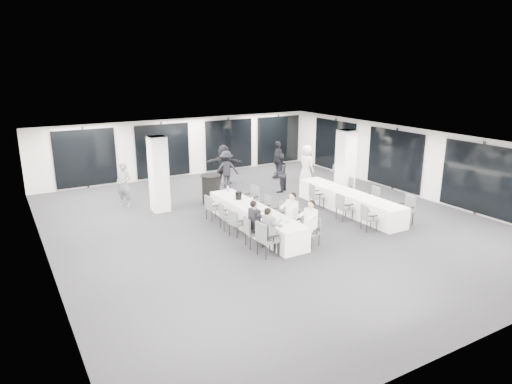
# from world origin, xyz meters

# --- Properties ---
(room) EXTENTS (14.04, 16.04, 2.84)m
(room) POSITION_xyz_m (0.89, 1.11, 1.39)
(room) COLOR #27272C
(room) RESTS_ON ground
(column_left) EXTENTS (0.60, 0.60, 2.80)m
(column_left) POSITION_xyz_m (-2.80, 3.20, 1.40)
(column_left) COLOR white
(column_left) RESTS_ON floor
(column_right) EXTENTS (0.60, 0.60, 2.80)m
(column_right) POSITION_xyz_m (4.20, 1.00, 1.40)
(column_right) COLOR white
(column_right) RESTS_ON floor
(banquet_table_main) EXTENTS (0.90, 5.00, 0.75)m
(banquet_table_main) POSITION_xyz_m (-0.76, -0.29, 0.38)
(banquet_table_main) COLOR white
(banquet_table_main) RESTS_ON floor
(banquet_table_side) EXTENTS (0.90, 5.00, 0.75)m
(banquet_table_side) POSITION_xyz_m (3.20, -0.41, 0.38)
(banquet_table_side) COLOR white
(banquet_table_side) RESTS_ON floor
(cocktail_table) EXTENTS (0.81, 0.81, 1.12)m
(cocktail_table) POSITION_xyz_m (-0.74, 3.16, 0.57)
(cocktail_table) COLOR black
(cocktail_table) RESTS_ON floor
(chair_main_left_near) EXTENTS (0.55, 0.61, 1.03)m
(chair_main_left_near) POSITION_xyz_m (-1.60, -2.37, 0.59)
(chair_main_left_near) COLOR #4A4C51
(chair_main_left_near) RESTS_ON floor
(chair_main_left_second) EXTENTS (0.52, 0.56, 0.91)m
(chair_main_left_second) POSITION_xyz_m (-1.59, -1.55, 0.52)
(chair_main_left_second) COLOR #4A4C51
(chair_main_left_second) RESTS_ON floor
(chair_main_left_mid) EXTENTS (0.53, 0.55, 0.86)m
(chair_main_left_mid) POSITION_xyz_m (-1.59, -0.53, 0.49)
(chair_main_left_mid) COLOR #4A4C51
(chair_main_left_mid) RESTS_ON floor
(chair_main_left_fourth) EXTENTS (0.51, 0.55, 0.89)m
(chair_main_left_fourth) POSITION_xyz_m (-1.59, 0.20, 0.51)
(chair_main_left_fourth) COLOR #4A4C51
(chair_main_left_fourth) RESTS_ON floor
(chair_main_left_far) EXTENTS (0.49, 0.54, 0.89)m
(chair_main_left_far) POSITION_xyz_m (-1.59, 1.26, 0.51)
(chair_main_left_far) COLOR #4A4C51
(chair_main_left_far) RESTS_ON floor
(chair_main_right_near) EXTENTS (0.53, 0.55, 0.86)m
(chair_main_right_near) POSITION_xyz_m (0.06, -2.36, 0.49)
(chair_main_right_near) COLOR #4A4C51
(chair_main_right_near) RESTS_ON floor
(chair_main_right_second) EXTENTS (0.46, 0.51, 0.88)m
(chair_main_right_second) POSITION_xyz_m (0.06, -1.40, 0.50)
(chair_main_right_second) COLOR #4A4C51
(chair_main_right_second) RESTS_ON floor
(chair_main_right_mid) EXTENTS (0.52, 0.55, 0.89)m
(chair_main_right_mid) POSITION_xyz_m (0.06, -0.51, 0.51)
(chair_main_right_mid) COLOR #4A4C51
(chair_main_right_mid) RESTS_ON floor
(chair_main_right_fourth) EXTENTS (0.46, 0.51, 0.86)m
(chair_main_right_fourth) POSITION_xyz_m (0.06, 0.40, 0.49)
(chair_main_right_fourth) COLOR #4A4C51
(chair_main_right_fourth) RESTS_ON floor
(chair_main_right_far) EXTENTS (0.56, 0.60, 0.99)m
(chair_main_right_far) POSITION_xyz_m (0.07, 1.34, 0.57)
(chair_main_right_far) COLOR #4A4C51
(chair_main_right_far) RESTS_ON floor
(chair_side_left_near) EXTENTS (0.53, 0.55, 0.87)m
(chair_side_left_near) POSITION_xyz_m (2.37, -2.26, 0.50)
(chair_side_left_near) COLOR #4A4C51
(chair_side_left_near) RESTS_ON floor
(chair_side_left_mid) EXTENTS (0.51, 0.56, 0.94)m
(chair_side_left_mid) POSITION_xyz_m (2.37, -1.05, 0.54)
(chair_side_left_mid) COLOR #4A4C51
(chair_side_left_mid) RESTS_ON floor
(chair_side_left_far) EXTENTS (0.58, 0.60, 0.94)m
(chair_side_left_far) POSITION_xyz_m (2.37, 0.54, 0.54)
(chair_side_left_far) COLOR #4A4C51
(chair_side_left_far) RESTS_ON floor
(chair_side_right_near) EXTENTS (0.57, 0.61, 0.99)m
(chair_side_right_near) POSITION_xyz_m (4.03, -2.40, 0.57)
(chair_side_right_near) COLOR #4A4C51
(chair_side_right_near) RESTS_ON floor
(chair_side_right_mid) EXTENTS (0.52, 0.56, 0.92)m
(chair_side_right_mid) POSITION_xyz_m (4.03, -0.79, 0.53)
(chair_side_right_mid) COLOR #4A4C51
(chair_side_right_mid) RESTS_ON floor
(chair_side_right_far) EXTENTS (0.60, 0.63, 0.99)m
(chair_side_right_far) POSITION_xyz_m (4.03, 0.67, 0.56)
(chair_side_right_far) COLOR #4A4C51
(chair_side_right_far) RESTS_ON floor
(seated_guest_a) EXTENTS (0.50, 0.38, 1.44)m
(seated_guest_a) POSITION_xyz_m (-1.43, -2.36, 0.81)
(seated_guest_a) COLOR slate
(seated_guest_a) RESTS_ON floor
(seated_guest_b) EXTENTS (0.50, 0.38, 1.44)m
(seated_guest_b) POSITION_xyz_m (-1.43, -1.56, 0.81)
(seated_guest_b) COLOR black
(seated_guest_b) RESTS_ON floor
(seated_guest_c) EXTENTS (0.50, 0.38, 1.44)m
(seated_guest_c) POSITION_xyz_m (-0.10, -2.38, 0.81)
(seated_guest_c) COLOR white
(seated_guest_c) RESTS_ON floor
(seated_guest_d) EXTENTS (0.50, 0.38, 1.44)m
(seated_guest_d) POSITION_xyz_m (-0.10, -1.40, 0.81)
(seated_guest_d) COLOR white
(seated_guest_d) RESTS_ON floor
(standing_guest_a) EXTENTS (0.79, 0.78, 1.69)m
(standing_guest_a) POSITION_xyz_m (-1.79, 5.58, 0.85)
(standing_guest_a) COLOR white
(standing_guest_a) RESTS_ON floor
(standing_guest_b) EXTENTS (1.06, 0.98, 1.88)m
(standing_guest_b) POSITION_xyz_m (2.47, 3.17, 0.94)
(standing_guest_b) COLOR black
(standing_guest_b) RESTS_ON floor
(standing_guest_c) EXTENTS (1.34, 1.00, 1.85)m
(standing_guest_c) POSITION_xyz_m (0.87, 4.99, 0.92)
(standing_guest_c) COLOR black
(standing_guest_c) RESTS_ON floor
(standing_guest_d) EXTENTS (1.36, 1.24, 2.03)m
(standing_guest_d) POSITION_xyz_m (3.74, 5.27, 1.01)
(standing_guest_d) COLOR black
(standing_guest_d) RESTS_ON floor
(standing_guest_e) EXTENTS (0.59, 0.96, 1.97)m
(standing_guest_e) POSITION_xyz_m (4.40, 3.86, 0.99)
(standing_guest_e) COLOR white
(standing_guest_e) RESTS_ON floor
(standing_guest_f) EXTENTS (1.98, 1.62, 2.06)m
(standing_guest_f) POSITION_xyz_m (1.03, 5.58, 1.03)
(standing_guest_f) COLOR black
(standing_guest_f) RESTS_ON floor
(standing_guest_g) EXTENTS (0.90, 0.90, 1.94)m
(standing_guest_g) POSITION_xyz_m (-3.79, 4.45, 0.97)
(standing_guest_g) COLOR slate
(standing_guest_g) RESTS_ON floor
(standing_guest_h) EXTENTS (0.97, 1.05, 1.87)m
(standing_guest_h) POSITION_xyz_m (4.70, 2.00, 0.94)
(standing_guest_h) COLOR slate
(standing_guest_h) RESTS_ON floor
(ice_bucket_near) EXTENTS (0.19, 0.19, 0.22)m
(ice_bucket_near) POSITION_xyz_m (-0.83, -1.22, 0.86)
(ice_bucket_near) COLOR black
(ice_bucket_near) RESTS_ON banquet_table_main
(ice_bucket_far) EXTENTS (0.23, 0.23, 0.26)m
(ice_bucket_far) POSITION_xyz_m (-0.75, 0.84, 0.88)
(ice_bucket_far) COLOR black
(ice_bucket_far) RESTS_ON banquet_table_main
(water_bottle_a) EXTENTS (0.07, 0.07, 0.21)m
(water_bottle_a) POSITION_xyz_m (-0.83, -1.97, 0.86)
(water_bottle_a) COLOR silver
(water_bottle_a) RESTS_ON banquet_table_main
(water_bottle_b) EXTENTS (0.06, 0.06, 0.20)m
(water_bottle_b) POSITION_xyz_m (-0.54, 0.25, 0.85)
(water_bottle_b) COLOR silver
(water_bottle_b) RESTS_ON banquet_table_main
(water_bottle_c) EXTENTS (0.08, 0.08, 0.24)m
(water_bottle_c) POSITION_xyz_m (-0.69, 1.77, 0.87)
(water_bottle_c) COLOR silver
(water_bottle_c) RESTS_ON banquet_table_main
(plate_a) EXTENTS (0.21, 0.21, 0.03)m
(plate_a) POSITION_xyz_m (-0.85, -1.91, 0.76)
(plate_a) COLOR white
(plate_a) RESTS_ON banquet_table_main
(plate_b) EXTENTS (0.20, 0.20, 0.03)m
(plate_b) POSITION_xyz_m (-0.65, -2.03, 0.76)
(plate_b) COLOR white
(plate_b) RESTS_ON banquet_table_main
(plate_c) EXTENTS (0.20, 0.20, 0.03)m
(plate_c) POSITION_xyz_m (-0.73, -0.75, 0.76)
(plate_c) COLOR white
(plate_c) RESTS_ON banquet_table_main
(wine_glass) EXTENTS (0.08, 0.08, 0.21)m
(wine_glass) POSITION_xyz_m (-0.59, -2.55, 0.91)
(wine_glass) COLOR silver
(wine_glass) RESTS_ON banquet_table_main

